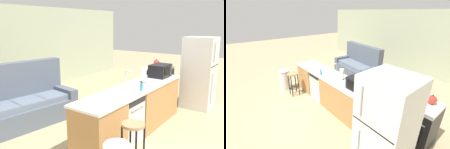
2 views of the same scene
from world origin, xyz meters
TOP-DOWN VIEW (x-y plane):
  - ground_plane at (0.00, 0.00)m, footprint 24.00×24.00m
  - wall_back at (0.30, 4.20)m, footprint 10.00×0.06m
  - kitchen_counter at (0.24, 0.00)m, footprint 2.94×0.66m
  - dishwasher at (-0.25, -0.00)m, footprint 0.58×0.61m
  - stove_range at (2.35, 0.55)m, footprint 0.76×0.68m
  - refrigerator at (2.35, -0.55)m, footprint 0.72×0.73m
  - microwave at (1.26, -0.00)m, footprint 0.50×0.37m
  - sink_faucet at (0.17, 0.20)m, footprint 0.07×0.18m
  - paper_towel_roll at (0.60, 0.06)m, footprint 0.14×0.14m
  - soap_bottle at (0.03, -0.21)m, footprint 0.06×0.06m
  - kettle at (2.52, 0.68)m, footprint 0.21×0.17m
  - bar_stool at (-0.96, -0.64)m, footprint 0.32×0.32m
  - couch at (-0.79, 2.14)m, footprint 2.10×1.15m

SIDE VIEW (x-z plane):
  - ground_plane at x=0.00m, z-range 0.00..0.00m
  - couch at x=-0.79m, z-range -0.24..1.03m
  - kitchen_counter at x=0.24m, z-range -0.03..0.87m
  - dishwasher at x=-0.25m, z-range 0.00..0.84m
  - stove_range at x=2.35m, z-range 0.00..0.90m
  - bar_stool at x=-0.96m, z-range 0.17..0.91m
  - refrigerator at x=2.35m, z-range 0.00..1.76m
  - soap_bottle at x=0.03m, z-range 0.88..1.06m
  - kettle at x=2.52m, z-range 0.89..1.08m
  - sink_faucet at x=0.17m, z-range 0.88..1.18m
  - paper_towel_roll at x=0.60m, z-range 0.90..1.18m
  - microwave at x=1.26m, z-range 0.90..1.18m
  - wall_back at x=0.30m, z-range 0.00..2.60m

